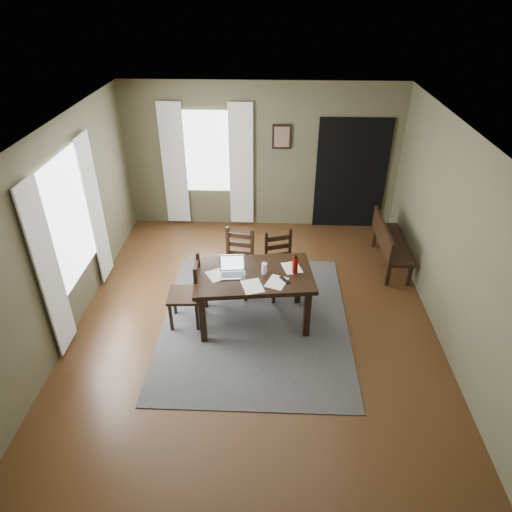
{
  "coord_description": "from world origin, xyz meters",
  "views": [
    {
      "loc": [
        0.22,
        -5.03,
        4.21
      ],
      "look_at": [
        0.0,
        0.3,
        0.9
      ],
      "focal_mm": 32.0,
      "sensor_mm": 36.0,
      "label": 1
    }
  ],
  "objects_px": {
    "dining_table": "(253,279)",
    "chair_end": "(188,293)",
    "chair_back_left": "(238,264)",
    "water_bottle": "(295,265)",
    "bench": "(389,241)",
    "chair_back_right": "(280,266)",
    "laptop": "(232,269)"
  },
  "relations": [
    {
      "from": "chair_end",
      "to": "chair_back_right",
      "type": "distance_m",
      "value": 1.47
    },
    {
      "from": "chair_back_right",
      "to": "bench",
      "type": "xyz_separation_m",
      "value": [
        1.8,
        0.87,
        -0.03
      ]
    },
    {
      "from": "bench",
      "to": "laptop",
      "type": "bearing_deg",
      "value": 122.43
    },
    {
      "from": "dining_table",
      "to": "bench",
      "type": "bearing_deg",
      "value": 28.57
    },
    {
      "from": "laptop",
      "to": "water_bottle",
      "type": "bearing_deg",
      "value": -2.79
    },
    {
      "from": "bench",
      "to": "dining_table",
      "type": "bearing_deg",
      "value": 125.54
    },
    {
      "from": "chair_back_left",
      "to": "water_bottle",
      "type": "distance_m",
      "value": 1.14
    },
    {
      "from": "chair_back_right",
      "to": "bench",
      "type": "distance_m",
      "value": 2.0
    },
    {
      "from": "dining_table",
      "to": "bench",
      "type": "distance_m",
      "value": 2.69
    },
    {
      "from": "dining_table",
      "to": "chair_end",
      "type": "xyz_separation_m",
      "value": [
        -0.89,
        -0.06,
        -0.21
      ]
    },
    {
      "from": "water_bottle",
      "to": "laptop",
      "type": "bearing_deg",
      "value": -176.65
    },
    {
      "from": "chair_end",
      "to": "bench",
      "type": "distance_m",
      "value": 3.47
    },
    {
      "from": "water_bottle",
      "to": "bench",
      "type": "bearing_deg",
      "value": 42.99
    },
    {
      "from": "dining_table",
      "to": "chair_back_right",
      "type": "distance_m",
      "value": 0.81
    },
    {
      "from": "dining_table",
      "to": "chair_back_right",
      "type": "bearing_deg",
      "value": 54.17
    },
    {
      "from": "chair_back_left",
      "to": "bench",
      "type": "xyz_separation_m",
      "value": [
        2.44,
        0.85,
        -0.03
      ]
    },
    {
      "from": "bench",
      "to": "chair_end",
      "type": "bearing_deg",
      "value": 117.85
    },
    {
      "from": "chair_end",
      "to": "chair_back_right",
      "type": "bearing_deg",
      "value": 117.49
    },
    {
      "from": "chair_end",
      "to": "bench",
      "type": "bearing_deg",
      "value": 114.71
    },
    {
      "from": "dining_table",
      "to": "chair_back_left",
      "type": "height_order",
      "value": "chair_back_left"
    },
    {
      "from": "laptop",
      "to": "water_bottle",
      "type": "xyz_separation_m",
      "value": [
        0.83,
        0.05,
        0.06
      ]
    },
    {
      "from": "laptop",
      "to": "water_bottle",
      "type": "height_order",
      "value": "water_bottle"
    },
    {
      "from": "dining_table",
      "to": "laptop",
      "type": "relative_size",
      "value": 4.59
    },
    {
      "from": "chair_back_right",
      "to": "laptop",
      "type": "height_order",
      "value": "laptop"
    },
    {
      "from": "dining_table",
      "to": "chair_back_left",
      "type": "distance_m",
      "value": 0.78
    },
    {
      "from": "chair_back_right",
      "to": "chair_end",
      "type": "bearing_deg",
      "value": -167.49
    },
    {
      "from": "chair_end",
      "to": "laptop",
      "type": "xyz_separation_m",
      "value": [
        0.61,
        0.06,
        0.37
      ]
    },
    {
      "from": "chair_back_left",
      "to": "chair_end",
      "type": "bearing_deg",
      "value": -117.95
    },
    {
      "from": "bench",
      "to": "water_bottle",
      "type": "height_order",
      "value": "water_bottle"
    },
    {
      "from": "chair_back_left",
      "to": "chair_back_right",
      "type": "height_order",
      "value": "chair_back_left"
    },
    {
      "from": "chair_back_left",
      "to": "water_bottle",
      "type": "bearing_deg",
      "value": -27.6
    },
    {
      "from": "chair_back_right",
      "to": "water_bottle",
      "type": "relative_size",
      "value": 3.74
    }
  ]
}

